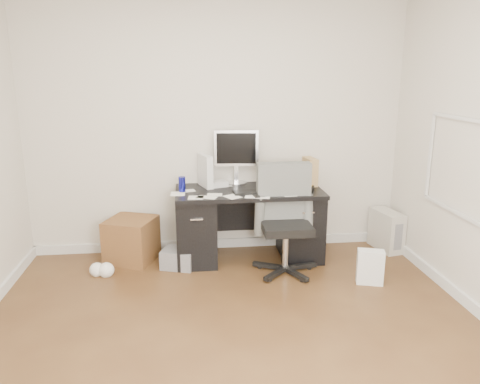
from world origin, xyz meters
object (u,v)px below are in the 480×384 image
object	(u,v)px
office_chair	(286,221)
pc_tower	(386,230)
keyboard	(255,192)
lcd_monitor	(236,157)
wicker_basket	(132,240)
desk	(249,222)

from	to	relation	value
office_chair	pc_tower	xyz separation A→B (m)	(1.24, 0.48, -0.32)
keyboard	pc_tower	world-z (taller)	keyboard
lcd_monitor	keyboard	bearing A→B (deg)	-65.61
wicker_basket	keyboard	bearing A→B (deg)	-9.55
lcd_monitor	wicker_basket	xyz separation A→B (m)	(-1.12, -0.19, -0.82)
keyboard	office_chair	xyz separation A→B (m)	(0.27, -0.26, -0.23)
pc_tower	lcd_monitor	bearing A→B (deg)	162.90
desk	lcd_monitor	size ratio (longest dim) A/B	2.53
keyboard	wicker_basket	size ratio (longest dim) A/B	0.95
lcd_monitor	keyboard	size ratio (longest dim) A/B	1.38
lcd_monitor	office_chair	distance (m)	0.93
wicker_basket	lcd_monitor	bearing A→B (deg)	9.63
lcd_monitor	wicker_basket	size ratio (longest dim) A/B	1.30
pc_tower	desk	bearing A→B (deg)	172.08
keyboard	wicker_basket	world-z (taller)	keyboard
desk	wicker_basket	xyz separation A→B (m)	(-1.22, 0.07, -0.17)
desk	pc_tower	bearing A→B (deg)	2.93
lcd_monitor	pc_tower	size ratio (longest dim) A/B	1.36
office_chair	pc_tower	world-z (taller)	office_chair
pc_tower	wicker_basket	size ratio (longest dim) A/B	0.96
desk	lcd_monitor	world-z (taller)	lcd_monitor
desk	pc_tower	xyz separation A→B (m)	(1.55, 0.08, -0.18)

